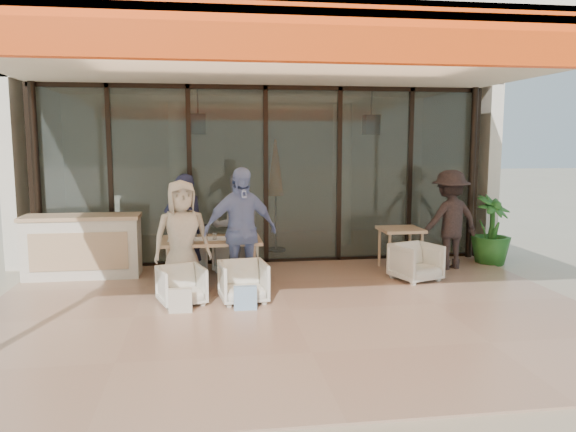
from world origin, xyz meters
name	(u,v)px	position (x,y,z in m)	size (l,w,h in m)	color
ground	(290,312)	(0.00, 0.00, 0.00)	(70.00, 70.00, 0.00)	#C6B293
terrace_floor	(290,312)	(0.00, 0.00, 0.01)	(8.00, 6.00, 0.01)	tan
terrace_structure	(294,54)	(0.00, -0.26, 3.25)	(8.00, 6.00, 3.40)	silver
glass_storefront	(266,176)	(0.00, 3.00, 1.60)	(8.08, 0.10, 3.20)	#9EADA3
interior_block	(255,141)	(0.01, 5.31, 2.23)	(9.05, 3.62, 3.52)	silver
host_counter	(83,246)	(-3.07, 2.30, 0.53)	(1.85, 0.65, 1.04)	silver
dining_table	(211,243)	(-1.01, 1.47, 0.69)	(1.50, 0.90, 0.93)	tan
chair_far_left	(186,255)	(-1.42, 2.41, 0.31)	(0.60, 0.56, 0.62)	white
chair_far_right	(236,252)	(-0.58, 2.41, 0.33)	(0.65, 0.61, 0.67)	white
chair_near_left	(181,284)	(-1.42, 0.51, 0.30)	(0.58, 0.55, 0.60)	white
chair_near_right	(243,280)	(-0.58, 0.51, 0.32)	(0.63, 0.59, 0.64)	white
diner_navy	(184,228)	(-1.42, 1.91, 0.86)	(0.63, 0.41, 1.72)	#181B35
diner_grey	(237,226)	(-0.58, 1.91, 0.86)	(0.83, 0.65, 1.72)	slate
diner_cream	(182,238)	(-1.42, 1.01, 0.84)	(0.82, 0.53, 1.68)	beige
diner_periwinkle	(241,231)	(-0.58, 1.01, 0.93)	(1.09, 0.45, 1.86)	#7D97D1
tote_bag_cream	(180,301)	(-1.42, 0.11, 0.17)	(0.30, 0.10, 0.34)	silver
tote_bag_blue	(245,299)	(-0.58, 0.11, 0.17)	(0.30, 0.10, 0.34)	#99BFD8
side_table	(400,234)	(2.22, 2.07, 0.64)	(0.70, 0.70, 0.74)	tan
side_chair	(416,261)	(2.22, 1.32, 0.34)	(0.65, 0.61, 0.67)	white
standing_woman	(450,220)	(3.09, 2.03, 0.87)	(1.12, 0.64, 1.73)	black
potted_palm	(491,230)	(4.03, 2.33, 0.63)	(0.70, 0.70, 1.25)	#1E5919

